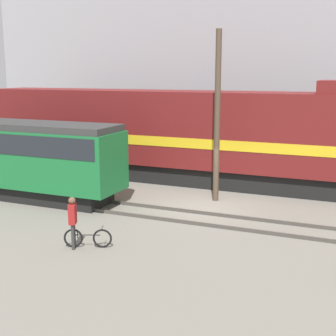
{
  "coord_description": "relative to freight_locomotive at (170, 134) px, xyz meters",
  "views": [
    {
      "loc": [
        6.4,
        -18.8,
        5.84
      ],
      "look_at": [
        -1.29,
        -0.64,
        1.8
      ],
      "focal_mm": 50.0,
      "sensor_mm": 36.0,
      "label": 1
    }
  ],
  "objects": [
    {
      "name": "building_backdrop",
      "position": [
        3.36,
        8.68,
        5.3
      ],
      "size": [
        38.88,
        6.0,
        15.71
      ],
      "color": "#99999E",
      "rests_on": "ground"
    },
    {
      "name": "track_far",
      "position": [
        3.36,
        0.0,
        -2.49
      ],
      "size": [
        60.0,
        1.51,
        0.14
      ],
      "color": "#47423D",
      "rests_on": "ground"
    },
    {
      "name": "freight_locomotive",
      "position": [
        0.0,
        0.0,
        0.0
      ],
      "size": [
        21.54,
        3.04,
        5.48
      ],
      "color": "black",
      "rests_on": "ground"
    },
    {
      "name": "track_near",
      "position": [
        3.36,
        -6.11,
        -2.49
      ],
      "size": [
        60.0,
        1.51,
        0.14
      ],
      "color": "#47423D",
      "rests_on": "ground"
    },
    {
      "name": "utility_pole_left",
      "position": [
        3.6,
        -3.06,
        1.3
      ],
      "size": [
        0.27,
        0.27,
        7.7
      ],
      "color": "#4C3D2D",
      "rests_on": "ground"
    },
    {
      "name": "streetcar",
      "position": [
        -5.23,
        -6.11,
        -0.5
      ],
      "size": [
        10.5,
        2.54,
        3.6
      ],
      "color": "black",
      "rests_on": "ground"
    },
    {
      "name": "person",
      "position": [
        1.02,
        -10.79,
        -1.45
      ],
      "size": [
        0.34,
        0.42,
        1.81
      ],
      "color": "#333333",
      "rests_on": "ground"
    },
    {
      "name": "bicycle",
      "position": [
        1.39,
        -10.49,
        -2.22
      ],
      "size": [
        1.56,
        0.72,
        0.72
      ],
      "color": "black",
      "rests_on": "ground"
    },
    {
      "name": "ground_plane",
      "position": [
        3.36,
        -4.48,
        -2.56
      ],
      "size": [
        120.0,
        120.0,
        0.0
      ],
      "primitive_type": "plane",
      "color": "slate"
    }
  ]
}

